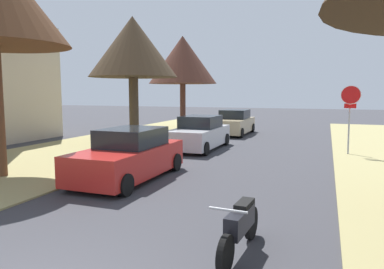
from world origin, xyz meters
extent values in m
cylinder|color=#9EA0A5|center=(4.21, 14.16, 1.16)|extent=(0.07, 0.48, 2.23)
cylinder|color=white|center=(4.21, 13.89, 2.58)|extent=(0.82, 0.23, 0.80)
cylinder|color=red|center=(4.21, 13.90, 2.58)|extent=(0.77, 0.23, 0.75)
cube|color=red|center=(4.21, 13.98, 2.12)|extent=(0.48, 0.11, 0.20)
cylinder|color=#4B3D2C|center=(-6.10, 13.71, 1.76)|extent=(0.49, 0.49, 3.41)
cone|color=#3C2E1F|center=(-6.10, 13.71, 4.99)|extent=(4.52, 4.52, 3.05)
cylinder|color=#4B3D2C|center=(-5.68, 13.36, 4.24)|extent=(0.98, 1.11, 1.68)
cylinder|color=#4B3D2C|center=(-6.49, 13.02, 4.04)|extent=(1.59, 1.04, 1.33)
cylinder|color=brown|center=(-6.29, 21.02, 1.67)|extent=(0.39, 0.39, 3.25)
cone|color=#46271E|center=(-6.29, 21.02, 4.94)|extent=(4.75, 4.75, 3.29)
cylinder|color=brown|center=(-6.36, 20.39, 4.04)|extent=(1.41, 0.34, 1.59)
cylinder|color=brown|center=(-6.72, 20.93, 3.95)|extent=(0.39, 1.05, 1.41)
cube|color=red|center=(-2.41, 6.77, 0.59)|extent=(1.85, 4.41, 0.85)
cube|color=black|center=(-2.41, 6.99, 1.29)|extent=(1.62, 2.04, 0.56)
cylinder|color=black|center=(-1.55, 5.12, 0.30)|extent=(0.20, 0.60, 0.60)
cylinder|color=black|center=(-3.29, 5.13, 0.30)|extent=(0.20, 0.60, 0.60)
cylinder|color=black|center=(-1.53, 8.42, 0.30)|extent=(0.20, 0.60, 0.60)
cylinder|color=black|center=(-3.27, 8.43, 0.30)|extent=(0.20, 0.60, 0.60)
cube|color=#BCBCC1|center=(-2.37, 13.29, 0.59)|extent=(1.85, 4.41, 0.85)
cube|color=black|center=(-2.37, 13.51, 1.29)|extent=(1.62, 2.04, 0.56)
cylinder|color=black|center=(-1.52, 11.63, 0.30)|extent=(0.20, 0.60, 0.60)
cylinder|color=black|center=(-3.26, 11.65, 0.30)|extent=(0.20, 0.60, 0.60)
cylinder|color=black|center=(-1.49, 14.93, 0.30)|extent=(0.20, 0.60, 0.60)
cylinder|color=black|center=(-3.23, 14.95, 0.30)|extent=(0.20, 0.60, 0.60)
cube|color=tan|center=(-2.27, 19.80, 0.59)|extent=(1.85, 4.41, 0.85)
cube|color=black|center=(-2.27, 20.02, 1.29)|extent=(1.62, 2.04, 0.56)
cylinder|color=black|center=(-1.42, 18.14, 0.30)|extent=(0.20, 0.60, 0.60)
cylinder|color=black|center=(-3.16, 18.16, 0.30)|extent=(0.20, 0.60, 0.60)
cylinder|color=black|center=(-1.39, 21.44, 0.30)|extent=(0.20, 0.60, 0.60)
cylinder|color=black|center=(-3.13, 21.45, 0.30)|extent=(0.20, 0.60, 0.60)
cylinder|color=black|center=(1.95, 2.06, 0.30)|extent=(0.14, 0.61, 0.60)
cylinder|color=black|center=(2.05, 3.51, 0.30)|extent=(0.14, 0.61, 0.60)
cube|color=black|center=(2.00, 2.79, 0.58)|extent=(0.31, 1.03, 0.36)
cube|color=black|center=(2.02, 3.03, 0.78)|extent=(0.26, 0.57, 0.12)
cylinder|color=#9EA0A5|center=(1.96, 2.16, 0.95)|extent=(0.60, 0.08, 0.04)
camera|label=1|loc=(3.28, -2.93, 2.69)|focal=34.07mm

